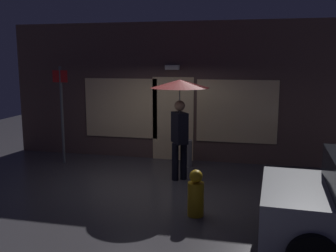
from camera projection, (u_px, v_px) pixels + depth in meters
name	position (u px, v px, depth m)	size (l,w,h in m)	color
ground_plane	(151.00, 185.00, 8.30)	(18.00, 18.00, 0.00)	#423F44
building_facade	(174.00, 92.00, 10.25)	(9.04, 0.48, 3.61)	brown
person_with_umbrella	(180.00, 100.00, 8.35)	(1.27, 1.27, 2.23)	black
street_sign_post	(62.00, 109.00, 9.83)	(0.40, 0.07, 2.48)	#595B60
sidewalk_bollard	(187.00, 153.00, 9.71)	(0.28, 0.28, 0.66)	#9E998E
fire_hydrant	(196.00, 195.00, 6.60)	(0.28, 0.28, 0.81)	gold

